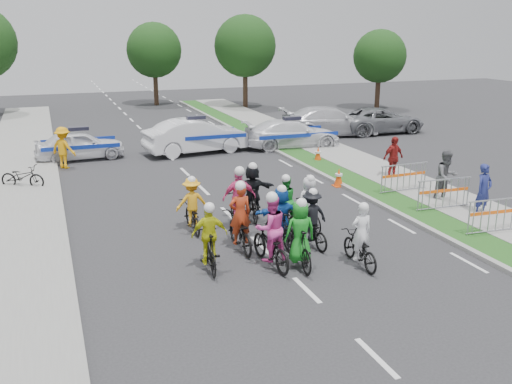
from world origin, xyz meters
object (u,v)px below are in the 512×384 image
object	(u,v)px
rider_7	(308,209)
spectator_2	(393,158)
rider_6	(240,227)
tree_4	(154,50)
rider_11	(252,195)
spectator_0	(484,190)
rider_8	(284,209)
police_car_1	(196,136)
rider_3	(209,244)
spectator_1	(446,177)
tree_2	(380,56)
barrier_1	(444,195)
cone_0	(339,178)
police_car_0	(80,145)
police_car_2	(292,134)
rider_9	(239,206)
tree_1	(245,46)
rider_2	(270,239)
civilian_sedan	(330,121)
barrier_0	(497,217)
parked_bike	(22,177)
rider_10	(192,209)
barrier_2	(404,179)
cone_1	(318,155)
civilian_suv	(380,120)
rider_1	(299,240)
marshal_hiviz	(63,148)
rider_4	(311,223)

from	to	relation	value
rider_7	spectator_2	bearing A→B (deg)	-145.15
rider_6	tree_4	xyz separation A→B (m)	(3.63, 31.05, 3.54)
rider_11	spectator_0	bearing A→B (deg)	171.19
rider_8	police_car_1	distance (m)	11.48
rider_3	spectator_1	bearing A→B (deg)	-157.91
rider_8	rider_11	size ratio (longest dim) A/B	0.94
police_car_1	tree_2	world-z (taller)	tree_2
barrier_1	cone_0	distance (m)	4.34
police_car_0	police_car_1	distance (m)	5.39
rider_6	police_car_2	distance (m)	13.95
rider_9	tree_4	distance (m)	30.03
spectator_1	tree_1	size ratio (longest dim) A/B	0.27
rider_8	spectator_0	size ratio (longest dim) A/B	1.03
rider_2	rider_3	xyz separation A→B (m)	(-1.50, 0.31, -0.04)
civilian_sedan	spectator_2	xyz separation A→B (m)	(-2.08, -9.43, 0.05)
civilian_sedan	spectator_2	size ratio (longest dim) A/B	3.23
rider_6	barrier_1	distance (m)	7.37
barrier_0	parked_bike	distance (m)	16.56
rider_10	barrier_0	size ratio (longest dim) A/B	0.85
barrier_1	rider_2	bearing A→B (deg)	-162.63
barrier_0	barrier_2	world-z (taller)	same
police_car_1	cone_1	size ratio (longest dim) A/B	7.15
rider_2	barrier_0	world-z (taller)	rider_2
rider_8	rider_9	bearing A→B (deg)	-20.71
cone_0	spectator_0	bearing A→B (deg)	-60.80
civilian_suv	tree_1	size ratio (longest dim) A/B	0.75
rider_2	barrier_1	xyz separation A→B (m)	(6.97, 2.18, -0.17)
rider_8	rider_1	bearing A→B (deg)	67.13
civilian_sedan	spectator_1	distance (m)	12.99
spectator_1	police_car_1	bearing A→B (deg)	115.68
tree_2	police_car_2	bearing A→B (deg)	-137.09
rider_11	marshal_hiviz	xyz separation A→B (m)	(-5.25, 9.21, 0.11)
rider_7	spectator_1	xyz separation A→B (m)	(5.67, 0.95, 0.24)
rider_10	civilian_sedan	bearing A→B (deg)	-130.62
rider_2	rider_10	world-z (taller)	rider_2
police_car_1	marshal_hiviz	xyz separation A→B (m)	(-6.12, -1.04, 0.07)
barrier_0	barrier_1	distance (m)	2.39
rider_2	civilian_sedan	distance (m)	18.67
rider_4	cone_1	world-z (taller)	rider_4
rider_11	barrier_2	xyz separation A→B (m)	(6.14, 0.77, -0.22)
rider_1	barrier_2	world-z (taller)	rider_1
rider_10	tree_2	bearing A→B (deg)	-131.86
police_car_2	spectator_2	bearing A→B (deg)	-163.27
tree_1	rider_2	bearing A→B (deg)	-108.08
barrier_2	parked_bike	distance (m)	14.17
rider_1	police_car_0	size ratio (longest dim) A/B	0.47
barrier_0	tree_1	bearing A→B (deg)	85.41
rider_7	spectator_2	xyz separation A→B (m)	(5.77, 4.33, 0.18)
rider_11	tree_1	xyz separation A→B (m)	(8.44, 24.75, 3.76)
police_car_1	rider_6	bearing A→B (deg)	163.24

